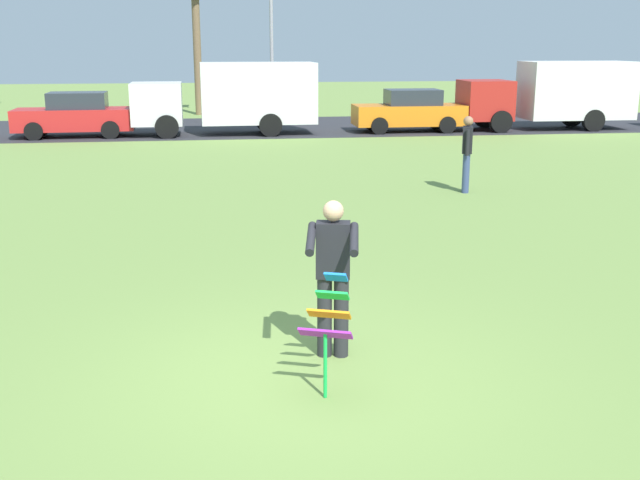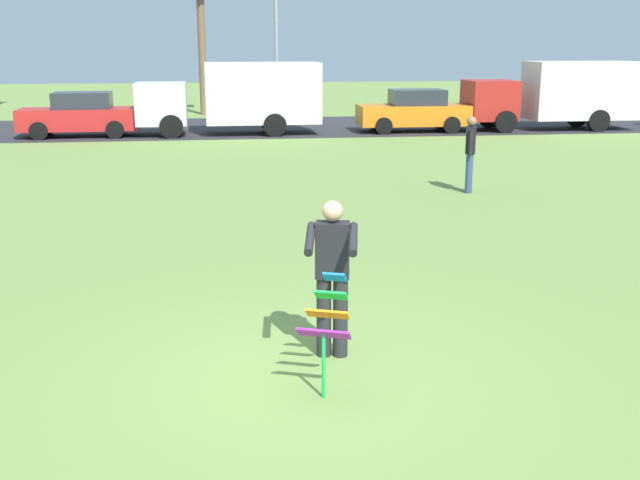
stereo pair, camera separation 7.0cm
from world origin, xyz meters
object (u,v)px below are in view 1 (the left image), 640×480
object	(u,v)px
parked_car_orange	(409,111)
streetlight_pole	(271,27)
kite_held	(329,318)
parked_truck_white_box	(236,96)
parked_car_red	(75,115)
parked_truck_red_cab	(556,93)
person_walker_near	(467,152)
person_kite_flyer	(333,273)

from	to	relation	value
parked_car_orange	streetlight_pole	distance (m)	9.20
kite_held	parked_truck_white_box	distance (m)	21.91
kite_held	parked_car_red	distance (m)	22.69
parked_truck_white_box	streetlight_pole	bearing A→B (deg)	75.21
parked_car_red	parked_truck_red_cab	bearing A→B (deg)	-0.00
parked_car_orange	person_walker_near	distance (m)	12.29
person_kite_flyer	kite_held	bearing A→B (deg)	-101.48
parked_car_red	streetlight_pole	xyz separation A→B (m)	(7.69, 7.22, 3.22)
person_kite_flyer	kite_held	size ratio (longest dim) A/B	1.53
kite_held	parked_truck_red_cab	size ratio (longest dim) A/B	0.17
parked_truck_white_box	streetlight_pole	distance (m)	7.90
person_walker_near	parked_car_red	bearing A→B (deg)	131.03
parked_car_red	parked_truck_white_box	bearing A→B (deg)	-0.02
streetlight_pole	person_walker_near	distance (m)	19.83
parked_car_red	parked_truck_white_box	size ratio (longest dim) A/B	0.63
person_kite_flyer	parked_car_orange	world-z (taller)	person_kite_flyer
parked_truck_white_box	parked_car_orange	xyz separation A→B (m)	(6.61, 0.00, -0.64)
parked_truck_red_cab	person_kite_flyer	bearing A→B (deg)	-119.97
parked_truck_red_cab	person_walker_near	xyz separation A→B (m)	(-7.68, -12.16, -0.48)
streetlight_pole	kite_held	bearing A→B (deg)	-93.45
parked_car_orange	streetlight_pole	bearing A→B (deg)	123.08
kite_held	person_walker_near	xyz separation A→B (m)	(4.64, 9.74, 0.18)
parked_car_orange	parked_truck_red_cab	world-z (taller)	parked_truck_red_cab
parked_car_red	streetlight_pole	distance (m)	11.03
parked_car_red	streetlight_pole	bearing A→B (deg)	43.18
parked_car_red	parked_car_orange	size ratio (longest dim) A/B	1.01
streetlight_pole	person_walker_near	xyz separation A→B (m)	(2.89, -19.38, -3.06)
kite_held	streetlight_pole	world-z (taller)	streetlight_pole
person_kite_flyer	parked_car_red	size ratio (longest dim) A/B	0.41
parked_car_red	streetlight_pole	world-z (taller)	streetlight_pole
parked_truck_white_box	parked_truck_red_cab	bearing A→B (deg)	0.00
parked_car_red	parked_car_orange	bearing A→B (deg)	-0.01
parked_truck_white_box	parked_truck_red_cab	size ratio (longest dim) A/B	1.00
kite_held	parked_truck_white_box	xyz separation A→B (m)	(-0.15, 21.90, 0.65)
parked_truck_white_box	parked_car_orange	bearing A→B (deg)	0.00
parked_car_orange	kite_held	bearing A→B (deg)	-106.42
parked_car_red	parked_car_orange	world-z (taller)	same
kite_held	streetlight_pole	size ratio (longest dim) A/B	0.16
parked_truck_white_box	kite_held	bearing A→B (deg)	-89.60
parked_truck_white_box	streetlight_pole	xyz separation A→B (m)	(1.91, 7.22, 2.59)
person_kite_flyer	parked_car_red	distance (m)	21.94
parked_car_orange	streetlight_pole	world-z (taller)	streetlight_pole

